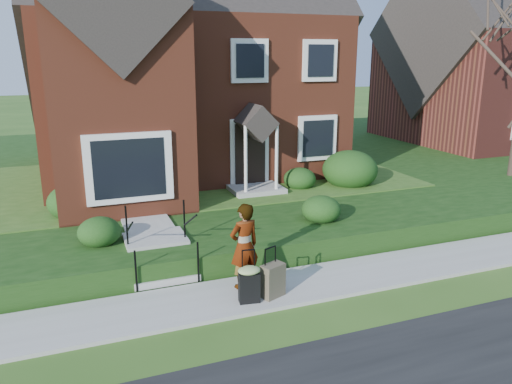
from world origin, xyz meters
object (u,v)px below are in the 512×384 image
suitcase_black (249,282)px  suitcase_olive (273,280)px  front_steps (159,252)px  woman (244,246)px

suitcase_black → suitcase_olive: suitcase_black is taller
front_steps → suitcase_black: size_ratio=1.87×
woman → suitcase_olive: bearing=110.3°
suitcase_olive → woman: bearing=100.2°
woman → suitcase_black: size_ratio=1.69×
suitcase_black → suitcase_olive: (0.52, 0.05, -0.07)m
front_steps → suitcase_olive: front_steps is taller
suitcase_black → woman: bearing=86.8°
front_steps → woman: (1.49, -1.57, 0.52)m
woman → suitcase_olive: 0.92m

